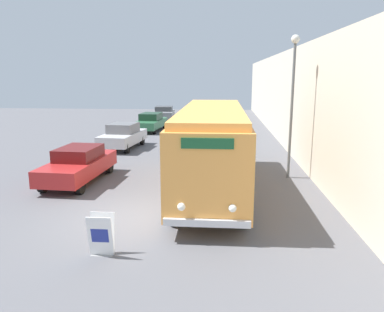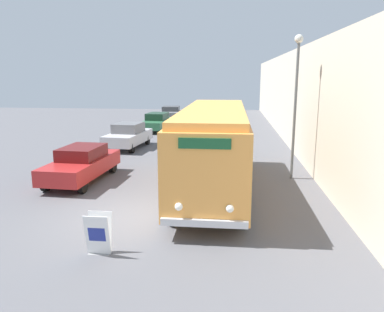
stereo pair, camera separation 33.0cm
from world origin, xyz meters
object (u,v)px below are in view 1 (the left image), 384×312
Objects in this scene: streetlamp at (293,87)px; parked_car_mid at (123,136)px; sign_board at (101,235)px; parked_car_far at (151,122)px; parked_car_distant at (164,114)px; parked_car_near at (79,164)px; vintage_bus at (212,144)px.

streetlamp is 1.39× the size of parked_car_mid.
sign_board is 22.07m from parked_car_far.
parked_car_far is 6.63m from parked_car_distant.
parked_car_near is 1.06× the size of parked_car_mid.
vintage_bus is 4.46m from streetlamp.
sign_board is 10.52m from streetlamp.
streetlamp reaches higher than parked_car_distant.
parked_car_near reaches higher than sign_board.
streetlamp is at bearing 52.83° from sign_board.
vintage_bus is at bearing -48.87° from parked_car_mid.
parked_car_mid is at bearing -87.51° from parked_car_far.
parked_car_mid reaches higher than parked_car_distant.
vintage_bus is 2.46× the size of parked_car_distant.
parked_car_near is (-9.08, -1.39, -3.24)m from streetlamp.
parked_car_mid is 1.05× the size of parked_car_distant.
vintage_bus is 23.23m from parked_car_distant.
parked_car_distant is at bearing 113.07° from streetlamp.
parked_car_mid is (-3.17, 14.18, 0.27)m from sign_board.
streetlamp reaches higher than parked_car_far.
parked_car_mid is (-5.80, 8.23, -1.05)m from vintage_bus.
sign_board is 0.18× the size of streetlamp.
parked_car_far reaches higher than sign_board.
parked_car_mid is (-9.17, 6.26, -3.22)m from streetlamp.
sign_board is at bearing -87.96° from parked_car_distant.
vintage_bus is at bearing -66.24° from parked_car_far.
vintage_bus reaches higher than parked_car_far.
parked_car_mid is at bearing -95.08° from parked_car_distant.
vintage_bus is at bearing -149.72° from streetlamp.
parked_car_distant is (0.09, 6.63, 0.04)m from parked_car_far.
sign_board is at bearing -113.87° from vintage_bus.
parked_car_mid is 7.71m from parked_car_far.
parked_car_distant reaches higher than sign_board.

